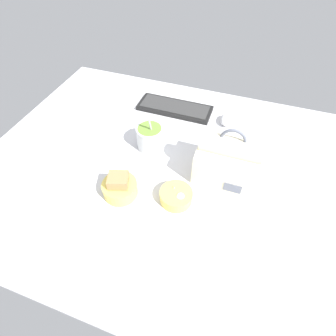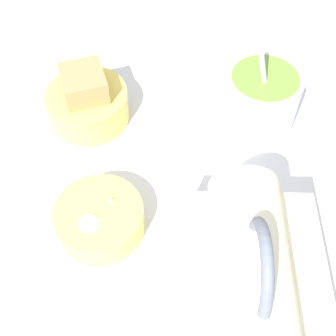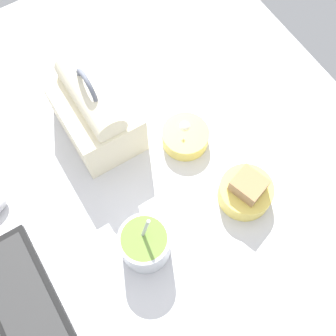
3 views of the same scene
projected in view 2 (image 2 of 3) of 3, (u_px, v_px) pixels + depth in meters
desk_surface at (203, 180)px, 64.66cm from camera, size 140.00×110.00×2.00cm
lunch_bag at (243, 311)px, 44.77cm from camera, size 21.16×15.06×21.74cm
soup_cup at (260, 101)px, 65.38cm from camera, size 10.36×10.36×15.78cm
bento_bowl_sandwich at (87, 102)px, 67.63cm from camera, size 11.75×11.75×8.70cm
bento_bowl_snacks at (100, 219)px, 57.44cm from camera, size 10.92×10.92×4.90cm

